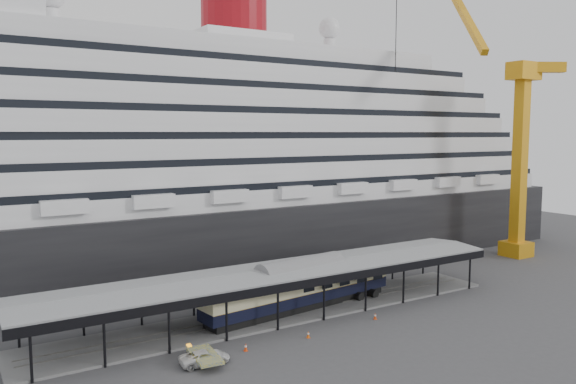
# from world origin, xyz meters

# --- Properties ---
(ground) EXTENTS (200.00, 200.00, 0.00)m
(ground) POSITION_xyz_m (0.00, 0.00, 0.00)
(ground) COLOR #3D3D40
(ground) RESTS_ON ground
(cruise_ship) EXTENTS (130.00, 30.00, 43.90)m
(cruise_ship) POSITION_xyz_m (0.05, 32.00, 18.35)
(cruise_ship) COLOR black
(cruise_ship) RESTS_ON ground
(platform_canopy) EXTENTS (56.00, 9.18, 5.30)m
(platform_canopy) POSITION_xyz_m (0.00, 5.00, 2.36)
(platform_canopy) COLOR slate
(platform_canopy) RESTS_ON ground
(crane_yellow) EXTENTS (23.83, 18.78, 47.60)m
(crane_yellow) POSITION_xyz_m (47.06, 10.54, 19.96)
(crane_yellow) COLOR orange
(crane_yellow) RESTS_ON ground
(port_truck) EXTENTS (4.59, 2.44, 1.23)m
(port_truck) POSITION_xyz_m (-12.68, -3.02, 0.61)
(port_truck) COLOR silver
(port_truck) RESTS_ON ground
(pullman_carriage) EXTENTS (25.18, 6.02, 24.52)m
(pullman_carriage) POSITION_xyz_m (2.62, 5.00, 2.95)
(pullman_carriage) COLOR black
(pullman_carriage) RESTS_ON ground
(traffic_cone_left) EXTENTS (0.43, 0.43, 0.73)m
(traffic_cone_left) POSITION_xyz_m (-8.26, -2.26, 0.36)
(traffic_cone_left) COLOR red
(traffic_cone_left) RESTS_ON ground
(traffic_cone_mid) EXTENTS (0.41, 0.41, 0.70)m
(traffic_cone_mid) POSITION_xyz_m (-1.48, -2.56, 0.35)
(traffic_cone_mid) COLOR #D9510C
(traffic_cone_mid) RESTS_ON ground
(traffic_cone_right) EXTENTS (0.47, 0.47, 0.69)m
(traffic_cone_right) POSITION_xyz_m (7.77, -1.80, 0.34)
(traffic_cone_right) COLOR #D83E0C
(traffic_cone_right) RESTS_ON ground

